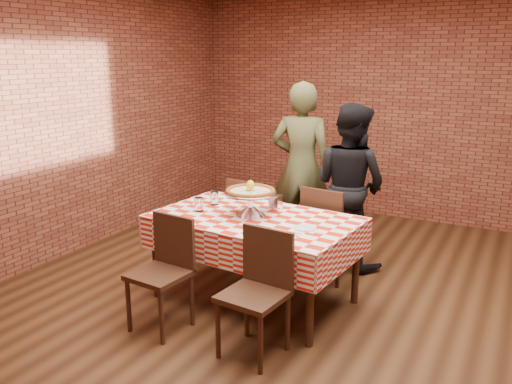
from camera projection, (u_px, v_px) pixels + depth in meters
ground at (303, 310)px, 4.44m from camera, size 6.00×6.00×0.00m
back_wall at (399, 106)px, 6.64m from camera, size 5.50×0.00×5.50m
table at (255, 259)px, 4.54m from camera, size 1.76×1.15×0.75m
tablecloth at (255, 233)px, 4.48m from camera, size 1.80×1.19×0.29m
pizza_stand at (250, 204)px, 4.47m from camera, size 0.46×0.46×0.20m
pizza at (250, 192)px, 4.44m from camera, size 0.43×0.43×0.03m
lemon at (250, 186)px, 4.43m from camera, size 0.07×0.07×0.09m
water_glass_left at (199, 204)px, 4.59m from camera, size 0.08×0.08×0.12m
water_glass_right at (214, 198)px, 4.79m from camera, size 0.08×0.08×0.12m
side_plate at (305, 228)px, 4.14m from camera, size 0.18×0.18×0.01m
sweetener_packet_a at (298, 235)px, 3.99m from camera, size 0.05×0.04×0.00m
sweetener_packet_b at (311, 232)px, 4.05m from camera, size 0.06×0.05×0.00m
condiment_caddy at (276, 203)px, 4.62m from camera, size 0.11×0.09×0.14m
chair_near_left at (159, 276)px, 4.04m from camera, size 0.44×0.44×0.88m
chair_near_right at (253, 296)px, 3.68m from camera, size 0.46×0.46×0.90m
chair_far_left at (255, 220)px, 5.36m from camera, size 0.45×0.45×0.90m
chair_far_right at (330, 232)px, 5.00m from camera, size 0.48×0.48×0.91m
diner_olive at (301, 167)px, 5.69m from camera, size 0.73×0.54×1.82m
diner_black at (350, 185)px, 5.26m from camera, size 0.96×0.85×1.64m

